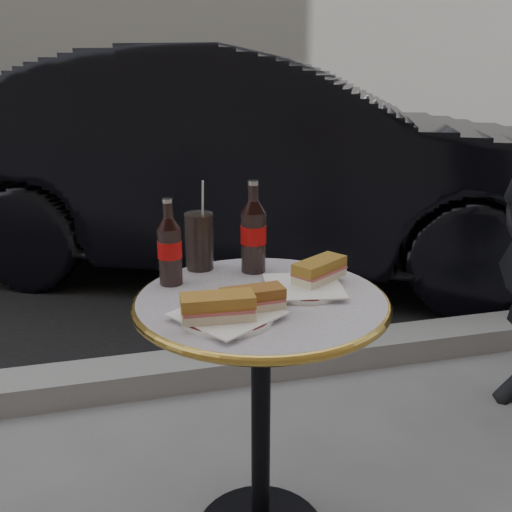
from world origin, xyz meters
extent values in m
cube|color=black|center=(0.00, 5.00, 0.00)|extent=(40.00, 8.00, 0.00)
cube|color=gray|center=(0.00, 0.90, 0.05)|extent=(40.00, 0.20, 0.12)
cylinder|color=white|center=(-0.11, -0.11, 0.74)|extent=(0.27, 0.27, 0.01)
cylinder|color=white|center=(0.11, 0.01, 0.74)|extent=(0.25, 0.25, 0.01)
cube|color=#AC732B|center=(-0.13, -0.13, 0.77)|extent=(0.16, 0.08, 0.05)
cube|color=brown|center=(-0.05, -0.10, 0.77)|extent=(0.14, 0.08, 0.05)
cube|color=olive|center=(0.16, 0.04, 0.77)|extent=(0.17, 0.14, 0.05)
cylinder|color=black|center=(-0.11, 0.24, 0.81)|extent=(0.09, 0.09, 0.16)
imported|color=black|center=(0.60, 2.27, 0.69)|extent=(3.04, 4.43, 1.38)
camera|label=1|loc=(-0.33, -1.24, 1.25)|focal=40.00mm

